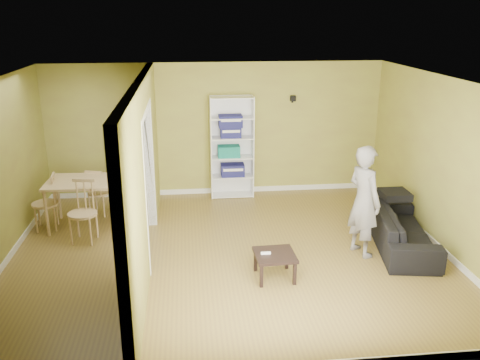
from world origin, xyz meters
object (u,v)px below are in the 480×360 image
person (365,192)px  chair_far (99,191)px  bookshelf (232,147)px  chair_near (82,212)px  coffee_table (275,257)px  dining_table (87,185)px  sofa (402,224)px  chair_left (45,202)px

person → chair_far: 4.67m
bookshelf → chair_near: bookshelf is taller
coffee_table → chair_far: chair_far is taller
bookshelf → chair_near: (-2.54, -1.94, -0.49)m
chair_far → dining_table: bearing=97.1°
bookshelf → chair_far: (-2.47, -0.77, -0.56)m
bookshelf → coffee_table: bookshelf is taller
sofa → chair_near: 4.99m
sofa → dining_table: dining_table is taller
bookshelf → coffee_table: bearing=-85.4°
dining_table → chair_far: 0.62m
sofa → coffee_table: sofa is taller
coffee_table → person: bearing=23.0°
sofa → chair_far: chair_far is taller
coffee_table → chair_near: chair_near is taller
chair_left → sofa: bearing=70.7°
chair_near → bookshelf: bearing=46.6°
person → chair_far: size_ratio=2.29×
bookshelf → chair_far: 2.65m
dining_table → chair_left: 0.75m
sofa → coffee_table: 2.27m
bookshelf → chair_far: bookshelf is taller
person → bookshelf: size_ratio=1.00×
person → bookshelf: (-1.70, 2.81, 0.00)m
bookshelf → chair_left: bearing=-157.5°
sofa → person: size_ratio=1.00×
dining_table → person: bearing=-19.5°
sofa → coffee_table: bearing=119.7°
chair_left → chair_far: 0.98m
person → chair_left: 5.19m
person → chair_far: person is taller
sofa → bookshelf: size_ratio=1.00×
coffee_table → chair_far: 3.81m
person → dining_table: 4.51m
dining_table → chair_near: size_ratio=1.31×
chair_left → coffee_table: bearing=53.2°
sofa → chair_left: size_ratio=2.09×
dining_table → chair_left: chair_left is taller
sofa → chair_left: bearing=86.9°
coffee_table → chair_far: bearing=136.1°
sofa → person: 0.95m
sofa → bookshelf: bearing=52.1°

